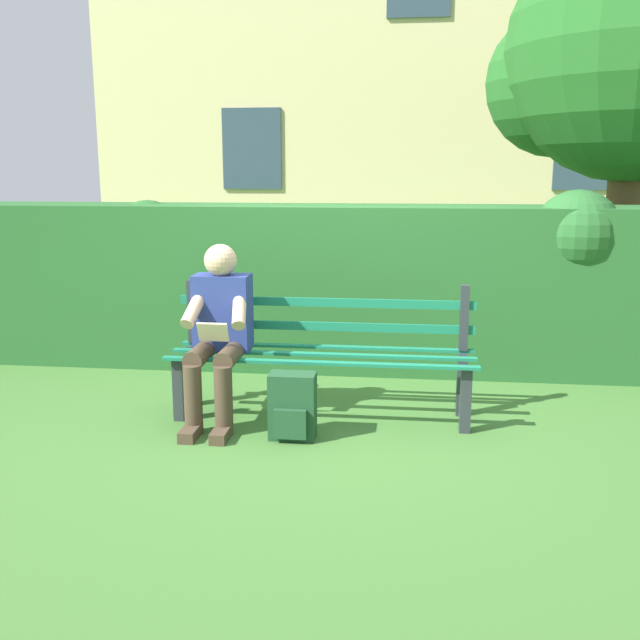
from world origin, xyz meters
name	(u,v)px	position (x,y,z in m)	size (l,w,h in m)	color
ground	(322,417)	(0.00, 0.00, 0.00)	(60.00, 60.00, 0.00)	#3D6B2D
park_bench	(323,352)	(0.00, -0.07, 0.45)	(2.07, 0.49, 0.91)	#2D3338
person_seated	(219,329)	(0.68, 0.10, 0.63)	(0.44, 0.73, 1.19)	navy
hedge_backdrop	(336,282)	(0.04, -1.38, 0.72)	(6.58, 0.85, 1.52)	#265B28
tree	(623,59)	(-2.55, -2.79, 2.71)	(2.58, 2.45, 4.00)	brown
building_facade	(416,53)	(-0.64, -7.68, 3.54)	(9.80, 2.90, 7.09)	beige
backpack	(292,407)	(0.14, 0.40, 0.21)	(0.29, 0.24, 0.42)	#1E4728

